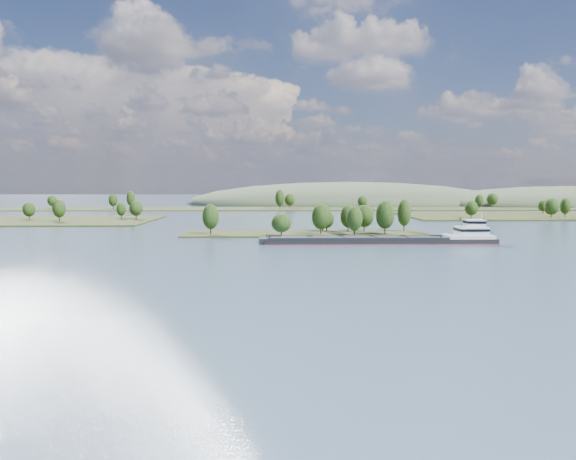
{
  "coord_description": "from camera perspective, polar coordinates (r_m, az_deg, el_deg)",
  "views": [
    {
      "loc": [
        -12.56,
        -51.69,
        21.46
      ],
      "look_at": [
        -8.23,
        130.0,
        6.0
      ],
      "focal_mm": 35.0,
      "sensor_mm": 36.0,
      "label": 1
    }
  ],
  "objects": [
    {
      "name": "hill_east",
      "position": [
        589.0,
        26.22,
        2.27
      ],
      "size": [
        260.0,
        140.0,
        36.0
      ],
      "primitive_type": "ellipsoid",
      "color": "#3D4A33",
      "rests_on": "ground"
    },
    {
      "name": "back_shoreline",
      "position": [
        452.43,
        1.28,
        2.23
      ],
      "size": [
        900.0,
        60.0,
        16.44
      ],
      "color": "#283115",
      "rests_on": "ground"
    },
    {
      "name": "tree_island",
      "position": [
        231.98,
        3.47,
        0.6
      ],
      "size": [
        100.0,
        32.73,
        14.9
      ],
      "color": "#283115",
      "rests_on": "ground"
    },
    {
      "name": "hill_west",
      "position": [
        556.86,
        6.13,
        2.63
      ],
      "size": [
        320.0,
        160.0,
        44.0
      ],
      "primitive_type": "ellipsoid",
      "color": "#3D4A33",
      "rests_on": "ground"
    },
    {
      "name": "ground",
      "position": [
        173.49,
        2.8,
        -2.25
      ],
      "size": [
        1800.0,
        1800.0,
        0.0
      ],
      "primitive_type": "plane",
      "color": "#324056",
      "rests_on": "ground"
    },
    {
      "name": "cargo_barge",
      "position": [
        202.91,
        10.74,
        -0.89
      ],
      "size": [
        83.85,
        10.52,
        11.33
      ],
      "color": "black",
      "rests_on": "ground"
    }
  ]
}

